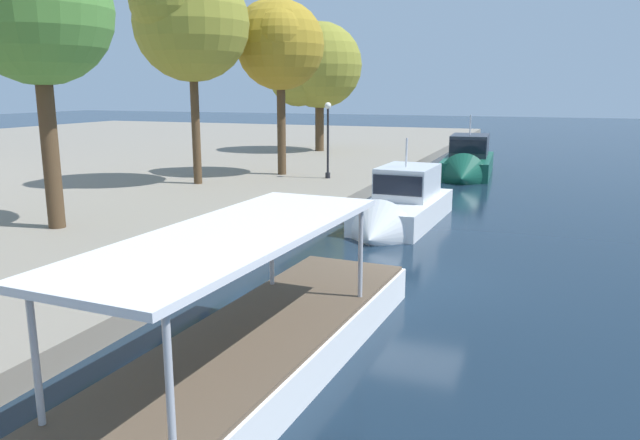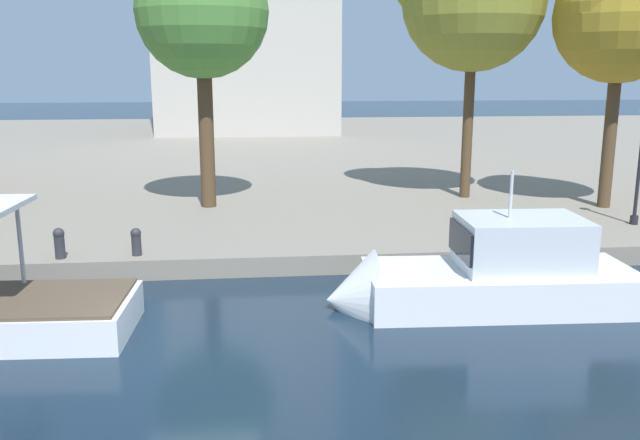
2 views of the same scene
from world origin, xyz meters
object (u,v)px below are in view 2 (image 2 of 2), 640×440
Objects in this scene: mooring_bollard_1 at (136,241)px; lamp_post at (640,158)px; tree_2 at (617,11)px; mooring_bollard_0 at (59,242)px; motor_yacht_2 at (476,285)px; tree_3 at (203,12)px.

lamp_post is at bearing 7.82° from mooring_bollard_1.
tree_2 is (0.36, 3.04, 4.94)m from lamp_post.
lamp_post is (18.38, 2.35, 1.82)m from mooring_bollard_0.
tree_2 is at bearing 16.05° from mooring_bollard_0.
motor_yacht_2 is at bearing -17.80° from mooring_bollard_0.
mooring_bollard_1 is 0.08× the size of tree_2.
mooring_bollard_1 is at bearing -19.84° from motor_yacht_2.
lamp_post is 16.07m from tree_3.
lamp_post is at bearing 7.27° from mooring_bollard_0.
mooring_bollard_0 is at bearing -163.95° from tree_2.
tree_3 is (-7.06, 10.41, 7.25)m from motor_yacht_2.
lamp_post is at bearing -139.87° from motor_yacht_2.
tree_3 reaches higher than motor_yacht_2.
mooring_bollard_1 is 18.76m from tree_2.
lamp_post is 0.42× the size of tree_3.
tree_3 reaches higher than lamp_post.
tree_2 is at bearing -5.86° from tree_3.
tree_2 is (18.74, 5.39, 6.77)m from mooring_bollard_0.
mooring_bollard_0 is at bearing -177.06° from mooring_bollard_1.
mooring_bollard_0 is 2.09m from mooring_bollard_1.
tree_3 is (1.70, 6.82, 6.80)m from mooring_bollard_1.
motor_yacht_2 is 13.92m from tree_2.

